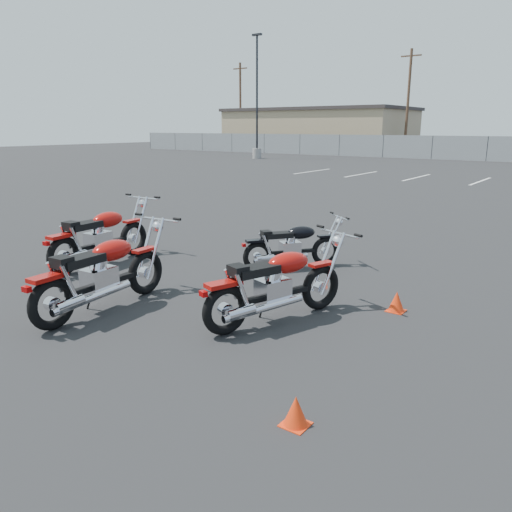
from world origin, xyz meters
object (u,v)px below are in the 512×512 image
Objects in this scene: motorcycle_third_red at (102,273)px; motorcycle_rear_red at (276,285)px; motorcycle_second_black at (292,245)px; motorcycle_front_red at (100,236)px.

motorcycle_third_red is 2.40m from motorcycle_rear_red.
motorcycle_second_black is at bearing 73.68° from motorcycle_third_red.
motorcycle_rear_red is (1.18, -2.26, 0.08)m from motorcycle_second_black.
motorcycle_front_red reaches higher than motorcycle_second_black.
motorcycle_second_black is 0.78× the size of motorcycle_rear_red.
motorcycle_front_red is at bearing -148.32° from motorcycle_second_black.
motorcycle_front_red is at bearing 143.61° from motorcycle_third_red.
motorcycle_front_red reaches higher than motorcycle_rear_red.
motorcycle_third_red reaches higher than motorcycle_rear_red.
motorcycle_front_red is 4.18m from motorcycle_rear_red.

